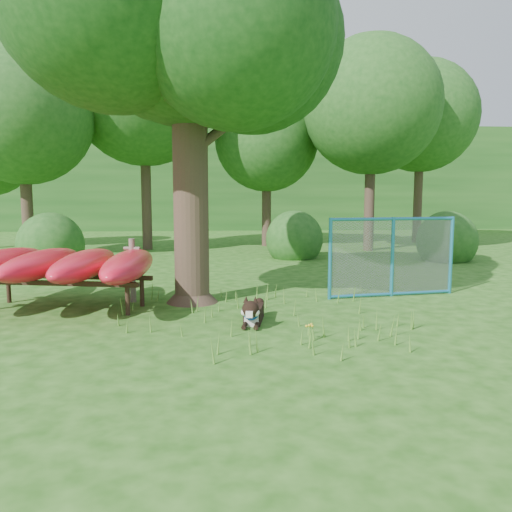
{
  "coord_description": "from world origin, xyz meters",
  "views": [
    {
      "loc": [
        -0.38,
        -6.54,
        1.92
      ],
      "look_at": [
        0.2,
        1.2,
        1.0
      ],
      "focal_mm": 35.0,
      "sensor_mm": 36.0,
      "label": 1
    }
  ],
  "objects": [
    {
      "name": "ground",
      "position": [
        0.0,
        0.0,
        0.0
      ],
      "size": [
        80.0,
        80.0,
        0.0
      ],
      "primitive_type": "plane",
      "color": "#1C4E0F",
      "rests_on": "ground"
    },
    {
      "name": "oak_tree",
      "position": [
        -0.93,
        2.54,
        5.24
      ],
      "size": [
        5.93,
        5.28,
        7.86
      ],
      "rotation": [
        0.0,
        0.0,
        0.27
      ],
      "color": "#38281E",
      "rests_on": "ground"
    },
    {
      "name": "wooden_post",
      "position": [
        -1.96,
        2.62,
        0.62
      ],
      "size": [
        0.32,
        0.15,
        1.17
      ],
      "rotation": [
        0.0,
        0.0,
        -0.29
      ],
      "color": "brown",
      "rests_on": "ground"
    },
    {
      "name": "kayak_rack",
      "position": [
        -3.04,
        2.15,
        0.77
      ],
      "size": [
        3.17,
        3.4,
        1.01
      ],
      "rotation": [
        0.0,
        0.0,
        -0.2
      ],
      "color": "black",
      "rests_on": "ground"
    },
    {
      "name": "husky_dog",
      "position": [
        0.13,
        0.85,
        0.17
      ],
      "size": [
        0.42,
        1.09,
        0.49
      ],
      "rotation": [
        0.0,
        0.0,
        -0.18
      ],
      "color": "black",
      "rests_on": "ground"
    },
    {
      "name": "fence_section",
      "position": [
        2.96,
        2.78,
        0.77
      ],
      "size": [
        2.61,
        0.48,
        2.56
      ],
      "rotation": [
        0.0,
        0.0,
        0.16
      ],
      "color": "teal",
      "rests_on": "ground"
    },
    {
      "name": "wildflower_clump",
      "position": [
        0.83,
        -0.1,
        0.19
      ],
      "size": [
        0.11,
        0.1,
        0.24
      ],
      "rotation": [
        0.0,
        0.0,
        0.37
      ],
      "color": "#53872C",
      "rests_on": "ground"
    },
    {
      "name": "bg_tree_a",
      "position": [
        -6.5,
        10.0,
        4.48
      ],
      "size": [
        4.4,
        4.4,
        6.7
      ],
      "color": "#38281E",
      "rests_on": "ground"
    },
    {
      "name": "bg_tree_b",
      "position": [
        -3.0,
        12.0,
        5.61
      ],
      "size": [
        5.2,
        5.2,
        8.22
      ],
      "color": "#38281E",
      "rests_on": "ground"
    },
    {
      "name": "bg_tree_c",
      "position": [
        1.5,
        13.0,
        4.11
      ],
      "size": [
        4.0,
        4.0,
        6.12
      ],
      "color": "#38281E",
      "rests_on": "ground"
    },
    {
      "name": "bg_tree_d",
      "position": [
        5.0,
        11.0,
        5.08
      ],
      "size": [
        4.8,
        4.8,
        7.5
      ],
      "color": "#38281E",
      "rests_on": "ground"
    },
    {
      "name": "bg_tree_e",
      "position": [
        8.0,
        14.0,
        5.23
      ],
      "size": [
        4.6,
        4.6,
        7.55
      ],
      "color": "#38281E",
      "rests_on": "ground"
    },
    {
      "name": "shrub_left",
      "position": [
        -5.0,
        7.5,
        0.0
      ],
      "size": [
        1.8,
        1.8,
        1.8
      ],
      "primitive_type": "sphere",
      "color": "#1D4F19",
      "rests_on": "ground"
    },
    {
      "name": "shrub_right",
      "position": [
        6.5,
        8.0,
        0.0
      ],
      "size": [
        1.8,
        1.8,
        1.8
      ],
      "primitive_type": "sphere",
      "color": "#1D4F19",
      "rests_on": "ground"
    },
    {
      "name": "shrub_mid",
      "position": [
        2.0,
        9.0,
        0.0
      ],
      "size": [
        1.8,
        1.8,
        1.8
      ],
      "primitive_type": "sphere",
      "color": "#1D4F19",
      "rests_on": "ground"
    },
    {
      "name": "wooded_hillside",
      "position": [
        0.0,
        28.0,
        3.0
      ],
      "size": [
        80.0,
        12.0,
        6.0
      ],
      "primitive_type": "cube",
      "color": "#1D4F19",
      "rests_on": "ground"
    }
  ]
}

